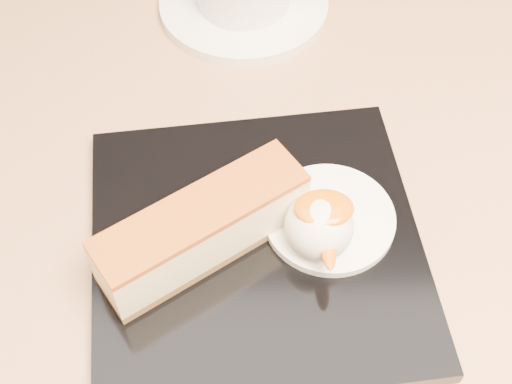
{
  "coord_description": "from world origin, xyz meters",
  "views": [
    {
      "loc": [
        0.01,
        -0.29,
        1.14
      ],
      "look_at": [
        0.02,
        -0.01,
        0.76
      ],
      "focal_mm": 50.0,
      "sensor_mm": 36.0,
      "label": 1
    }
  ],
  "objects_px": {
    "dessert_plate": "(257,245)",
    "ice_cream_scoop": "(319,226)",
    "cheesecake": "(202,229)",
    "saucer": "(244,5)",
    "table": "(233,312)"
  },
  "relations": [
    {
      "from": "table",
      "to": "dessert_plate",
      "type": "relative_size",
      "value": 3.64
    },
    {
      "from": "dessert_plate",
      "to": "ice_cream_scoop",
      "type": "xyz_separation_m",
      "value": [
        0.04,
        -0.0,
        0.03
      ]
    },
    {
      "from": "cheesecake",
      "to": "saucer",
      "type": "relative_size",
      "value": 0.94
    },
    {
      "from": "ice_cream_scoop",
      "to": "cheesecake",
      "type": "bearing_deg",
      "value": 180.0
    },
    {
      "from": "ice_cream_scoop",
      "to": "saucer",
      "type": "relative_size",
      "value": 0.3
    },
    {
      "from": "table",
      "to": "saucer",
      "type": "relative_size",
      "value": 5.33
    },
    {
      "from": "table",
      "to": "dessert_plate",
      "type": "height_order",
      "value": "dessert_plate"
    },
    {
      "from": "saucer",
      "to": "ice_cream_scoop",
      "type": "bearing_deg",
      "value": -80.09
    },
    {
      "from": "dessert_plate",
      "to": "ice_cream_scoop",
      "type": "height_order",
      "value": "ice_cream_scoop"
    },
    {
      "from": "table",
      "to": "cheesecake",
      "type": "relative_size",
      "value": 5.7
    },
    {
      "from": "cheesecake",
      "to": "ice_cream_scoop",
      "type": "relative_size",
      "value": 3.1
    },
    {
      "from": "cheesecake",
      "to": "saucer",
      "type": "xyz_separation_m",
      "value": [
        0.03,
        0.26,
        -0.03
      ]
    },
    {
      "from": "dessert_plate",
      "to": "saucer",
      "type": "relative_size",
      "value": 1.47
    },
    {
      "from": "table",
      "to": "saucer",
      "type": "distance_m",
      "value": 0.27
    },
    {
      "from": "table",
      "to": "ice_cream_scoop",
      "type": "relative_size",
      "value": 17.64
    }
  ]
}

